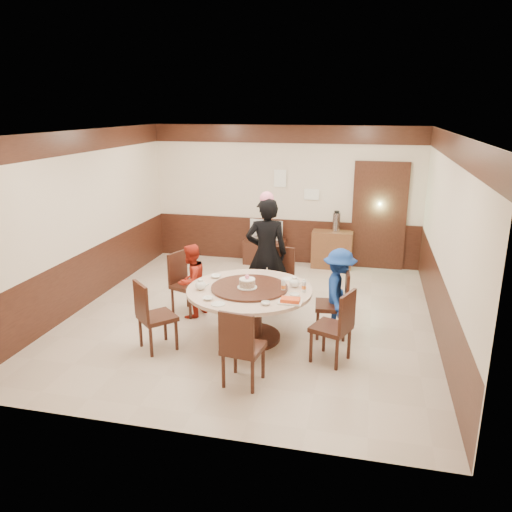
% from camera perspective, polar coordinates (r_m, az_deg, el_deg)
% --- Properties ---
extents(room, '(6.00, 6.04, 2.84)m').
position_cam_1_polar(room, '(7.51, -0.52, 0.76)').
color(room, beige).
rests_on(room, ground).
extents(banquet_table, '(1.72, 1.72, 0.78)m').
position_cam_1_polar(banquet_table, '(6.93, -0.75, -5.42)').
color(banquet_table, '#361911').
rests_on(banquet_table, ground).
extents(chair_0, '(0.49, 0.48, 0.97)m').
position_cam_1_polar(chair_0, '(7.20, 8.72, -6.71)').
color(chair_0, '#361911').
rests_on(chair_0, ground).
extents(chair_1, '(0.51, 0.52, 0.97)m').
position_cam_1_polar(chair_1, '(8.11, 2.54, -3.80)').
color(chair_1, '#361911').
rests_on(chair_1, ground).
extents(chair_2, '(0.57, 0.57, 0.97)m').
position_cam_1_polar(chair_2, '(7.96, -7.82, -4.35)').
color(chair_2, '#361911').
rests_on(chair_2, ground).
extents(chair_3, '(0.62, 0.62, 0.97)m').
position_cam_1_polar(chair_3, '(6.87, -11.32, -8.04)').
color(chair_3, '#361911').
rests_on(chair_3, ground).
extents(chair_4, '(0.49, 0.50, 0.97)m').
position_cam_1_polar(chair_4, '(5.94, -1.52, -11.82)').
color(chair_4, '#361911').
rests_on(chair_4, ground).
extents(chair_5, '(0.58, 0.57, 0.97)m').
position_cam_1_polar(chair_5, '(6.50, 8.69, -9.36)').
color(chair_5, '#361911').
rests_on(chair_5, ground).
extents(person_standing, '(0.75, 0.59, 1.81)m').
position_cam_1_polar(person_standing, '(7.90, 1.20, 0.25)').
color(person_standing, black).
rests_on(person_standing, ground).
extents(person_red, '(0.58, 0.66, 1.15)m').
position_cam_1_polar(person_red, '(7.73, -7.41, -2.83)').
color(person_red, '#B32817').
rests_on(person_red, ground).
extents(person_blue, '(0.49, 0.82, 1.25)m').
position_cam_1_polar(person_blue, '(7.18, 9.45, -4.05)').
color(person_blue, navy).
rests_on(person_blue, ground).
extents(birthday_cake, '(0.27, 0.27, 0.19)m').
position_cam_1_polar(birthday_cake, '(6.78, -1.01, -3.12)').
color(birthday_cake, white).
rests_on(birthday_cake, banquet_table).
extents(teapot_left, '(0.17, 0.15, 0.13)m').
position_cam_1_polar(teapot_left, '(6.83, -6.35, -3.37)').
color(teapot_left, white).
rests_on(teapot_left, banquet_table).
extents(teapot_right, '(0.17, 0.15, 0.13)m').
position_cam_1_polar(teapot_right, '(6.91, 4.42, -3.08)').
color(teapot_right, white).
rests_on(teapot_right, banquet_table).
extents(bowl_0, '(0.15, 0.15, 0.04)m').
position_cam_1_polar(bowl_0, '(7.29, -4.61, -2.34)').
color(bowl_0, white).
rests_on(bowl_0, banquet_table).
extents(bowl_1, '(0.12, 0.12, 0.04)m').
position_cam_1_polar(bowl_1, '(6.30, 1.12, -5.43)').
color(bowl_1, white).
rests_on(bowl_1, banquet_table).
extents(bowl_2, '(0.13, 0.13, 0.03)m').
position_cam_1_polar(bowl_2, '(6.48, -5.52, -4.87)').
color(bowl_2, white).
rests_on(bowl_2, banquet_table).
extents(bowl_3, '(0.13, 0.13, 0.04)m').
position_cam_1_polar(bowl_3, '(6.58, 4.42, -4.48)').
color(bowl_3, white).
rests_on(bowl_3, banquet_table).
extents(saucer_near, '(0.18, 0.18, 0.01)m').
position_cam_1_polar(saucer_near, '(6.32, -4.37, -5.51)').
color(saucer_near, white).
rests_on(saucer_near, banquet_table).
extents(saucer_far, '(0.18, 0.18, 0.01)m').
position_cam_1_polar(saucer_far, '(7.22, 3.66, -2.62)').
color(saucer_far, white).
rests_on(saucer_far, banquet_table).
extents(shrimp_platter, '(0.30, 0.20, 0.06)m').
position_cam_1_polar(shrimp_platter, '(6.36, 3.94, -5.14)').
color(shrimp_platter, white).
rests_on(shrimp_platter, banquet_table).
extents(bottle_0, '(0.06, 0.06, 0.16)m').
position_cam_1_polar(bottle_0, '(6.72, 3.15, -3.45)').
color(bottle_0, white).
rests_on(bottle_0, banquet_table).
extents(bottle_1, '(0.06, 0.06, 0.16)m').
position_cam_1_polar(bottle_1, '(6.72, 5.49, -3.48)').
color(bottle_1, white).
rests_on(bottle_1, banquet_table).
extents(tv_stand, '(0.85, 0.45, 0.50)m').
position_cam_1_polar(tv_stand, '(10.39, 1.02, 0.52)').
color(tv_stand, '#361911').
rests_on(tv_stand, ground).
extents(television, '(0.72, 0.20, 0.41)m').
position_cam_1_polar(television, '(10.27, 1.04, 2.96)').
color(television, gray).
rests_on(television, tv_stand).
extents(side_cabinet, '(0.80, 0.40, 0.75)m').
position_cam_1_polar(side_cabinet, '(10.20, 8.67, 0.75)').
color(side_cabinet, brown).
rests_on(side_cabinet, ground).
extents(thermos, '(0.15, 0.15, 0.38)m').
position_cam_1_polar(thermos, '(10.05, 9.17, 3.82)').
color(thermos, silver).
rests_on(thermos, side_cabinet).
extents(notice_left, '(0.25, 0.00, 0.35)m').
position_cam_1_polar(notice_left, '(10.22, 2.76, 8.84)').
color(notice_left, white).
rests_on(notice_left, room).
extents(notice_right, '(0.30, 0.00, 0.22)m').
position_cam_1_polar(notice_right, '(10.17, 6.36, 7.01)').
color(notice_right, white).
rests_on(notice_right, room).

